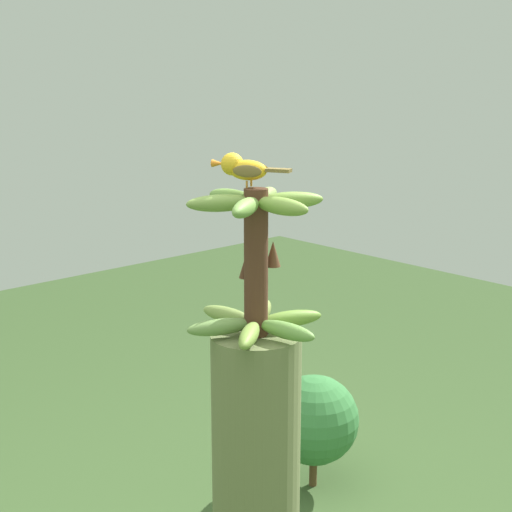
# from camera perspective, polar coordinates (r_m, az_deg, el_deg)

# --- Properties ---
(banana_bunch) EXTENTS (0.32, 0.34, 0.34)m
(banana_bunch) POSITION_cam_1_polar(r_m,az_deg,el_deg) (1.76, 0.01, -0.54)
(banana_bunch) COLOR #4C2D1E
(banana_bunch) RESTS_ON banana_tree
(perched_bird) EXTENTS (0.10, 0.18, 0.08)m
(perched_bird) POSITION_cam_1_polar(r_m,az_deg,el_deg) (1.74, -0.97, 6.57)
(perched_bird) COLOR #C68933
(perched_bird) RESTS_ON banana_bunch
(tropical_shrub) EXTENTS (0.34, 0.34, 0.45)m
(tropical_shrub) POSITION_cam_1_polar(r_m,az_deg,el_deg) (2.99, 4.33, -12.02)
(tropical_shrub) COLOR brown
(tropical_shrub) RESTS_ON ground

